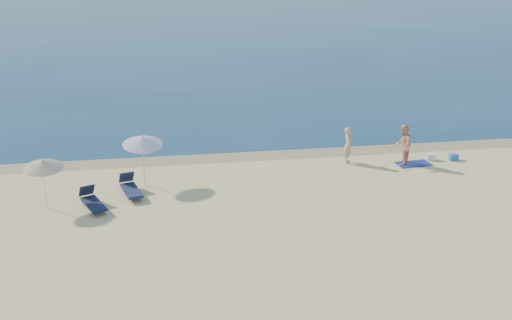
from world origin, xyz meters
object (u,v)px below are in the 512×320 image
Objects in this scene: person_left at (348,145)px; person_right at (403,145)px; blue_cooler at (453,157)px; umbrella_near at (143,141)px.

person_right reaches higher than person_left.
umbrella_near is (-14.80, -0.83, 1.83)m from blue_cooler.
person_right is (2.50, -0.61, 0.10)m from person_left.
person_right is 12.17m from umbrella_near.
umbrella_near reaches higher than blue_cooler.
person_left is 0.76× the size of umbrella_near.
person_right is at bearing -5.88° from umbrella_near.
blue_cooler is (2.69, 0.14, -0.83)m from person_right.
blue_cooler is at bearing 124.50° from person_right.
umbrella_near is at bearing -55.30° from person_right.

